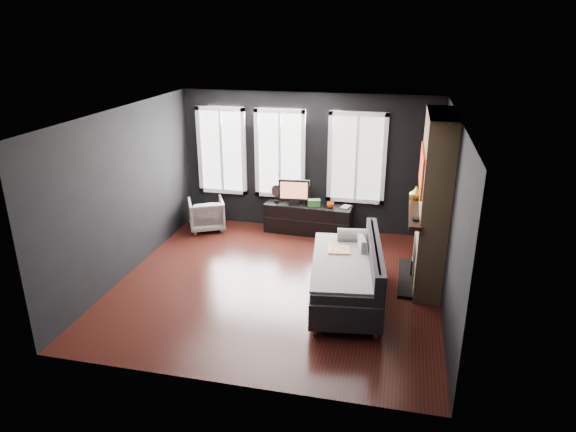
% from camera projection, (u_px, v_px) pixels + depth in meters
% --- Properties ---
extents(floor, '(5.00, 5.00, 0.00)m').
position_uv_depth(floor, '(278.00, 283.00, 8.19)').
color(floor, black).
rests_on(floor, ground).
extents(ceiling, '(5.00, 5.00, 0.00)m').
position_uv_depth(ceiling, '(276.00, 114.00, 7.24)').
color(ceiling, white).
rests_on(ceiling, ground).
extents(wall_back, '(5.00, 0.02, 2.70)m').
position_uv_depth(wall_back, '(308.00, 163.00, 10.00)').
color(wall_back, black).
rests_on(wall_back, ground).
extents(wall_left, '(0.02, 5.00, 2.70)m').
position_uv_depth(wall_left, '(126.00, 192.00, 8.24)').
color(wall_left, black).
rests_on(wall_left, ground).
extents(wall_right, '(0.02, 5.00, 2.70)m').
position_uv_depth(wall_right, '(450.00, 217.00, 7.20)').
color(wall_right, black).
rests_on(wall_right, ground).
extents(windows, '(4.00, 0.16, 1.76)m').
position_uv_depth(windows, '(285.00, 109.00, 9.70)').
color(windows, white).
rests_on(windows, wall_back).
extents(fireplace, '(0.70, 1.62, 2.70)m').
position_uv_depth(fireplace, '(433.00, 202.00, 7.79)').
color(fireplace, '#93724C').
rests_on(fireplace, floor).
extents(sofa, '(1.35, 2.29, 0.94)m').
position_uv_depth(sofa, '(346.00, 271.00, 7.57)').
color(sofa, black).
rests_on(sofa, floor).
extents(stripe_pillow, '(0.16, 0.35, 0.34)m').
position_uv_depth(stripe_pillow, '(362.00, 248.00, 7.84)').
color(stripe_pillow, gray).
rests_on(stripe_pillow, sofa).
extents(armchair, '(0.88, 0.86, 0.69)m').
position_uv_depth(armchair, '(206.00, 213.00, 10.26)').
color(armchair, white).
rests_on(armchair, floor).
extents(media_console, '(1.72, 0.62, 0.58)m').
position_uv_depth(media_console, '(309.00, 218.00, 10.12)').
color(media_console, black).
rests_on(media_console, floor).
extents(monitor, '(0.63, 0.19, 0.55)m').
position_uv_depth(monitor, '(294.00, 190.00, 9.97)').
color(monitor, black).
rests_on(monitor, media_console).
extents(desk_fan, '(0.32, 0.32, 0.36)m').
position_uv_depth(desk_fan, '(277.00, 193.00, 10.11)').
color(desk_fan, '#949494').
rests_on(desk_fan, media_console).
extents(mug, '(0.15, 0.13, 0.14)m').
position_uv_depth(mug, '(330.00, 204.00, 9.83)').
color(mug, '#E64B12').
rests_on(mug, media_console).
extents(book, '(0.15, 0.07, 0.21)m').
position_uv_depth(book, '(342.00, 201.00, 9.87)').
color(book, tan).
rests_on(book, media_console).
extents(storage_box, '(0.26, 0.20, 0.13)m').
position_uv_depth(storage_box, '(314.00, 202.00, 9.92)').
color(storage_box, '#2C6B2D').
rests_on(storage_box, media_console).
extents(mantel_vase, '(0.21, 0.22, 0.20)m').
position_uv_depth(mantel_vase, '(416.00, 193.00, 8.26)').
color(mantel_vase, gold).
rests_on(mantel_vase, fireplace).
extents(mantel_clock, '(0.16, 0.16, 0.04)m').
position_uv_depth(mantel_clock, '(416.00, 219.00, 7.38)').
color(mantel_clock, black).
rests_on(mantel_clock, fireplace).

